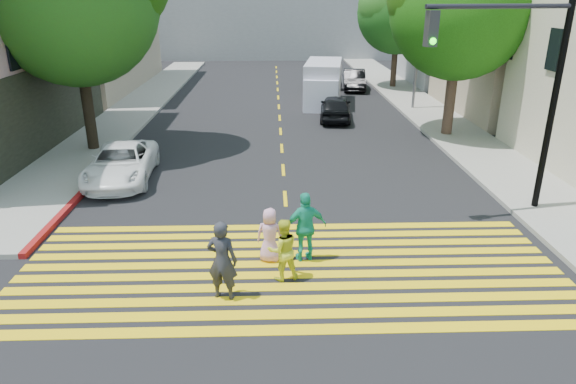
{
  "coord_description": "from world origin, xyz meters",
  "views": [
    {
      "loc": [
        -0.4,
        -9.92,
        6.4
      ],
      "look_at": [
        0.0,
        3.0,
        1.4
      ],
      "focal_mm": 32.0,
      "sensor_mm": 36.0,
      "label": 1
    }
  ],
  "objects_px": {
    "silver_car": "(325,78)",
    "white_van": "(323,85)",
    "pedestrian_child": "(270,235)",
    "dark_car_near": "(336,108)",
    "pedestrian_man": "(222,260)",
    "white_sedan": "(121,163)",
    "pedestrian_woman": "(283,250)",
    "pedestrian_extra": "(306,227)",
    "dark_car_parked": "(354,80)",
    "tree_right_near": "(463,1)",
    "traffic_signal": "(522,76)",
    "tree_right_far": "(399,8)"
  },
  "relations": [
    {
      "from": "tree_right_far",
      "to": "silver_car",
      "type": "bearing_deg",
      "value": 170.39
    },
    {
      "from": "tree_right_far",
      "to": "white_sedan",
      "type": "relative_size",
      "value": 1.73
    },
    {
      "from": "white_sedan",
      "to": "pedestrian_woman",
      "type": "bearing_deg",
      "value": -55.13
    },
    {
      "from": "tree_right_near",
      "to": "pedestrian_woman",
      "type": "bearing_deg",
      "value": -122.34
    },
    {
      "from": "pedestrian_child",
      "to": "tree_right_near",
      "type": "bearing_deg",
      "value": -112.7
    },
    {
      "from": "pedestrian_child",
      "to": "white_van",
      "type": "bearing_deg",
      "value": -86.66
    },
    {
      "from": "pedestrian_child",
      "to": "dark_car_parked",
      "type": "height_order",
      "value": "pedestrian_child"
    },
    {
      "from": "silver_car",
      "to": "pedestrian_man",
      "type": "bearing_deg",
      "value": 70.03
    },
    {
      "from": "pedestrian_extra",
      "to": "silver_car",
      "type": "bearing_deg",
      "value": -110.08
    },
    {
      "from": "dark_car_near",
      "to": "white_van",
      "type": "distance_m",
      "value": 4.23
    },
    {
      "from": "pedestrian_extra",
      "to": "dark_car_near",
      "type": "distance_m",
      "value": 15.84
    },
    {
      "from": "pedestrian_woman",
      "to": "dark_car_parked",
      "type": "xyz_separation_m",
      "value": [
        5.64,
        25.95,
        -0.07
      ]
    },
    {
      "from": "tree_right_near",
      "to": "white_van",
      "type": "xyz_separation_m",
      "value": [
        -5.32,
        7.73,
        -4.88
      ]
    },
    {
      "from": "dark_car_near",
      "to": "silver_car",
      "type": "relative_size",
      "value": 0.97
    },
    {
      "from": "silver_car",
      "to": "white_van",
      "type": "distance_m",
      "value": 6.69
    },
    {
      "from": "pedestrian_extra",
      "to": "tree_right_far",
      "type": "bearing_deg",
      "value": -120.76
    },
    {
      "from": "tree_right_near",
      "to": "dark_car_parked",
      "type": "bearing_deg",
      "value": 101.33
    },
    {
      "from": "tree_right_far",
      "to": "traffic_signal",
      "type": "relative_size",
      "value": 1.25
    },
    {
      "from": "white_sedan",
      "to": "silver_car",
      "type": "bearing_deg",
      "value": 61.16
    },
    {
      "from": "white_sedan",
      "to": "dark_car_near",
      "type": "xyz_separation_m",
      "value": [
        8.94,
        9.38,
        0.03
      ]
    },
    {
      "from": "pedestrian_extra",
      "to": "traffic_signal",
      "type": "height_order",
      "value": "traffic_signal"
    },
    {
      "from": "traffic_signal",
      "to": "white_van",
      "type": "bearing_deg",
      "value": 92.35
    },
    {
      "from": "tree_right_near",
      "to": "dark_car_near",
      "type": "relative_size",
      "value": 2.24
    },
    {
      "from": "tree_right_far",
      "to": "white_van",
      "type": "bearing_deg",
      "value": -134.57
    },
    {
      "from": "tree_right_near",
      "to": "pedestrian_child",
      "type": "height_order",
      "value": "tree_right_near"
    },
    {
      "from": "tree_right_near",
      "to": "white_van",
      "type": "distance_m",
      "value": 10.58
    },
    {
      "from": "pedestrian_child",
      "to": "pedestrian_woman",
      "type": "bearing_deg",
      "value": 121.14
    },
    {
      "from": "tree_right_near",
      "to": "pedestrian_man",
      "type": "relative_size",
      "value": 4.81
    },
    {
      "from": "tree_right_far",
      "to": "white_sedan",
      "type": "bearing_deg",
      "value": -126.55
    },
    {
      "from": "tree_right_near",
      "to": "silver_car",
      "type": "height_order",
      "value": "tree_right_near"
    },
    {
      "from": "dark_car_parked",
      "to": "tree_right_near",
      "type": "bearing_deg",
      "value": -72.54
    },
    {
      "from": "pedestrian_man",
      "to": "white_sedan",
      "type": "distance_m",
      "value": 9.08
    },
    {
      "from": "pedestrian_child",
      "to": "white_van",
      "type": "distance_m",
      "value": 20.07
    },
    {
      "from": "silver_car",
      "to": "white_van",
      "type": "height_order",
      "value": "white_van"
    },
    {
      "from": "pedestrian_child",
      "to": "traffic_signal",
      "type": "bearing_deg",
      "value": -146.12
    },
    {
      "from": "pedestrian_woman",
      "to": "traffic_signal",
      "type": "xyz_separation_m",
      "value": [
        6.87,
        3.72,
        3.46
      ]
    },
    {
      "from": "pedestrian_woman",
      "to": "pedestrian_extra",
      "type": "relative_size",
      "value": 0.84
    },
    {
      "from": "pedestrian_woman",
      "to": "tree_right_near",
      "type": "bearing_deg",
      "value": -136.34
    },
    {
      "from": "dark_car_near",
      "to": "white_sedan",
      "type": "bearing_deg",
      "value": 52.75
    },
    {
      "from": "traffic_signal",
      "to": "white_sedan",
      "type": "bearing_deg",
      "value": 153.95
    },
    {
      "from": "dark_car_parked",
      "to": "white_sedan",
      "type": "bearing_deg",
      "value": -115.07
    },
    {
      "from": "pedestrian_man",
      "to": "pedestrian_child",
      "type": "relative_size",
      "value": 1.31
    },
    {
      "from": "pedestrian_child",
      "to": "silver_car",
      "type": "xyz_separation_m",
      "value": [
        4.0,
        26.42,
        -0.11
      ]
    },
    {
      "from": "tree_right_near",
      "to": "traffic_signal",
      "type": "distance_m",
      "value": 9.57
    },
    {
      "from": "tree_right_far",
      "to": "pedestrian_man",
      "type": "xyz_separation_m",
      "value": [
        -9.95,
        -27.29,
        -4.56
      ]
    },
    {
      "from": "pedestrian_man",
      "to": "white_van",
      "type": "relative_size",
      "value": 0.33
    },
    {
      "from": "tree_right_near",
      "to": "white_van",
      "type": "height_order",
      "value": "tree_right_near"
    },
    {
      "from": "pedestrian_child",
      "to": "dark_car_near",
      "type": "distance_m",
      "value": 16.01
    },
    {
      "from": "tree_right_near",
      "to": "silver_car",
      "type": "relative_size",
      "value": 2.18
    },
    {
      "from": "dark_car_parked",
      "to": "traffic_signal",
      "type": "xyz_separation_m",
      "value": [
        1.23,
        -22.22,
        3.53
      ]
    }
  ]
}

